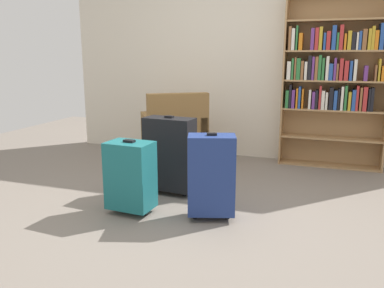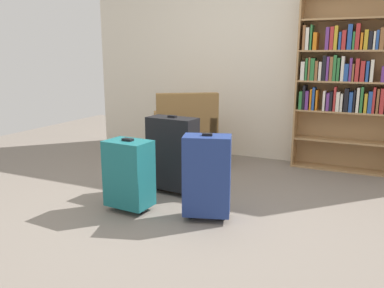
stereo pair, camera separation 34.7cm
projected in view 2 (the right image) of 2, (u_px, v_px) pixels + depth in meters
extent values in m
plane|color=slate|center=(191.00, 214.00, 3.35)|extent=(8.52, 8.52, 0.00)
cube|color=beige|center=(262.00, 56.00, 4.94)|extent=(4.87, 0.10, 2.60)
cube|color=#A87F51|center=(298.00, 81.00, 4.63)|extent=(0.02, 0.25, 2.03)
cube|color=#A87F51|center=(351.00, 82.00, 4.49)|extent=(1.18, 0.02, 2.03)
cube|color=#A87F51|center=(343.00, 169.00, 4.61)|extent=(1.14, 0.23, 0.02)
cube|color=#A87F51|center=(346.00, 141.00, 4.54)|extent=(1.14, 0.23, 0.02)
cube|color=#A87F51|center=(348.00, 112.00, 4.46)|extent=(1.14, 0.23, 0.02)
cube|color=#A87F51|center=(351.00, 82.00, 4.39)|extent=(1.14, 0.23, 0.02)
cube|color=#A87F51|center=(354.00, 51.00, 4.31)|extent=(1.14, 0.23, 0.02)
cube|color=#A87F51|center=(356.00, 19.00, 4.24)|extent=(1.14, 0.23, 0.02)
cube|color=#2D7238|center=(301.00, 100.00, 4.63)|extent=(0.04, 0.18, 0.21)
cube|color=black|center=(305.00, 97.00, 4.62)|extent=(0.02, 0.21, 0.28)
cube|color=#66337F|center=(308.00, 100.00, 4.59)|extent=(0.04, 0.15, 0.22)
cube|color=orange|center=(312.00, 99.00, 4.58)|extent=(0.02, 0.19, 0.24)
cube|color=#264C99|center=(314.00, 98.00, 4.56)|extent=(0.03, 0.16, 0.26)
cube|color=orange|center=(317.00, 100.00, 4.55)|extent=(0.02, 0.17, 0.23)
cube|color=silver|center=(325.00, 100.00, 4.52)|extent=(0.03, 0.18, 0.22)
cube|color=#66337F|center=(328.00, 102.00, 4.50)|extent=(0.03, 0.17, 0.20)
cube|color=black|center=(331.00, 101.00, 4.48)|extent=(0.03, 0.17, 0.22)
cube|color=#B22D2D|center=(335.00, 99.00, 4.46)|extent=(0.02, 0.15, 0.27)
cube|color=silver|center=(338.00, 101.00, 4.45)|extent=(0.04, 0.15, 0.22)
cube|color=silver|center=(342.00, 102.00, 4.43)|extent=(0.03, 0.14, 0.20)
cube|color=black|center=(347.00, 100.00, 4.41)|extent=(0.04, 0.16, 0.26)
cube|color=#264C99|center=(351.00, 102.00, 4.41)|extent=(0.04, 0.20, 0.22)
cube|color=black|center=(355.00, 101.00, 4.40)|extent=(0.02, 0.21, 0.24)
cube|color=silver|center=(358.00, 100.00, 4.38)|extent=(0.03, 0.20, 0.27)
cube|color=#2D7238|center=(362.00, 99.00, 4.35)|extent=(0.03, 0.18, 0.28)
cube|color=gold|center=(366.00, 103.00, 4.35)|extent=(0.03, 0.19, 0.21)
cube|color=#264C99|center=(370.00, 102.00, 4.32)|extent=(0.04, 0.17, 0.24)
cube|color=#B22D2D|center=(374.00, 100.00, 4.31)|extent=(0.03, 0.19, 0.28)
cube|color=brown|center=(378.00, 101.00, 4.29)|extent=(0.02, 0.18, 0.27)
cube|color=#B22D2D|center=(382.00, 101.00, 4.27)|extent=(0.04, 0.18, 0.27)
cube|color=silver|center=(304.00, 71.00, 4.56)|extent=(0.04, 0.19, 0.21)
cube|color=#2D7238|center=(307.00, 69.00, 4.53)|extent=(0.02, 0.17, 0.25)
cube|color=brown|center=(310.00, 69.00, 4.53)|extent=(0.02, 0.21, 0.26)
cube|color=#2D7238|center=(313.00, 69.00, 4.50)|extent=(0.04, 0.16, 0.25)
cube|color=brown|center=(317.00, 71.00, 4.50)|extent=(0.03, 0.20, 0.22)
cube|color=silver|center=(321.00, 71.00, 4.46)|extent=(0.03, 0.15, 0.21)
cube|color=black|center=(325.00, 68.00, 4.45)|extent=(0.04, 0.17, 0.28)
cube|color=#66337F|center=(328.00, 69.00, 4.43)|extent=(0.03, 0.16, 0.27)
cube|color=brown|center=(332.00, 69.00, 4.41)|extent=(0.03, 0.16, 0.27)
cube|color=#2D7238|center=(335.00, 68.00, 4.41)|extent=(0.03, 0.19, 0.28)
cube|color=#2D7238|center=(339.00, 69.00, 4.38)|extent=(0.03, 0.15, 0.25)
cube|color=silver|center=(343.00, 69.00, 4.37)|extent=(0.03, 0.18, 0.27)
cube|color=#264C99|center=(347.00, 72.00, 4.37)|extent=(0.04, 0.20, 0.19)
cube|color=#66337F|center=(351.00, 70.00, 4.33)|extent=(0.03, 0.15, 0.25)
cube|color=brown|center=(353.00, 73.00, 4.32)|extent=(0.02, 0.16, 0.19)
cube|color=#B22D2D|center=(357.00, 70.00, 4.31)|extent=(0.04, 0.17, 0.25)
cube|color=#B22D2D|center=(363.00, 71.00, 4.29)|extent=(0.04, 0.18, 0.22)
cube|color=#264C99|center=(368.00, 71.00, 4.29)|extent=(0.03, 0.21, 0.22)
cube|color=silver|center=(372.00, 71.00, 4.27)|extent=(0.03, 0.21, 0.24)
cube|color=#66337F|center=(383.00, 74.00, 4.20)|extent=(0.04, 0.14, 0.17)
cube|color=brown|center=(305.00, 38.00, 4.46)|extent=(0.03, 0.14, 0.27)
cube|color=silver|center=(308.00, 39.00, 4.45)|extent=(0.04, 0.15, 0.24)
cube|color=#2D7238|center=(312.00, 38.00, 4.43)|extent=(0.02, 0.16, 0.27)
cube|color=orange|center=(316.00, 41.00, 4.45)|extent=(0.04, 0.21, 0.19)
cube|color=#66337F|center=(328.00, 39.00, 4.36)|extent=(0.04, 0.15, 0.24)
cube|color=#B22D2D|center=(332.00, 39.00, 4.35)|extent=(0.04, 0.16, 0.25)
cube|color=gold|center=(336.00, 38.00, 4.32)|extent=(0.04, 0.14, 0.26)
cube|color=#264C99|center=(340.00, 41.00, 4.31)|extent=(0.02, 0.15, 0.19)
cube|color=#B22D2D|center=(344.00, 40.00, 4.30)|extent=(0.04, 0.15, 0.21)
cube|color=#264C99|center=(350.00, 37.00, 4.27)|extent=(0.04, 0.17, 0.27)
cube|color=#2D7238|center=(354.00, 41.00, 4.28)|extent=(0.02, 0.20, 0.19)
cube|color=#B22D2D|center=(358.00, 37.00, 4.25)|extent=(0.04, 0.19, 0.27)
cube|color=orange|center=(362.00, 41.00, 4.22)|extent=(0.02, 0.14, 0.18)
cube|color=gold|center=(366.00, 40.00, 4.23)|extent=(0.04, 0.21, 0.21)
cube|color=black|center=(371.00, 41.00, 4.21)|extent=(0.04, 0.20, 0.19)
cube|color=silver|center=(375.00, 41.00, 4.18)|extent=(0.02, 0.17, 0.19)
cube|color=#264C99|center=(378.00, 40.00, 4.17)|extent=(0.03, 0.16, 0.20)
cube|color=brown|center=(382.00, 39.00, 4.16)|extent=(0.04, 0.19, 0.22)
cube|color=olive|center=(184.00, 148.00, 4.84)|extent=(0.97, 0.97, 0.40)
cube|color=tan|center=(184.00, 129.00, 4.78)|extent=(0.74, 0.76, 0.08)
cube|color=olive|center=(187.00, 115.00, 4.46)|extent=(0.65, 0.48, 0.50)
cube|color=olive|center=(209.00, 123.00, 4.81)|extent=(0.47, 0.64, 0.22)
cube|color=olive|center=(160.00, 124.00, 4.73)|extent=(0.47, 0.64, 0.22)
cylinder|color=#1959A5|center=(216.00, 166.00, 4.61)|extent=(0.08, 0.08, 0.10)
torus|color=#1959A5|center=(220.00, 166.00, 4.59)|extent=(0.06, 0.01, 0.06)
cube|color=navy|center=(207.00, 175.00, 3.15)|extent=(0.42, 0.32, 0.65)
cube|color=black|center=(207.00, 134.00, 3.08)|extent=(0.09, 0.07, 0.02)
cylinder|color=black|center=(191.00, 215.00, 3.25)|extent=(0.06, 0.06, 0.05)
cylinder|color=black|center=(223.00, 217.00, 3.21)|extent=(0.06, 0.06, 0.05)
cube|color=black|center=(173.00, 153.00, 3.78)|extent=(0.49, 0.26, 0.69)
cube|color=black|center=(172.00, 116.00, 3.70)|extent=(0.08, 0.05, 0.02)
cylinder|color=black|center=(159.00, 187.00, 3.94)|extent=(0.05, 0.05, 0.05)
cylinder|color=black|center=(188.00, 193.00, 3.78)|extent=(0.05, 0.05, 0.05)
cube|color=#19666B|center=(129.00, 173.00, 3.35)|extent=(0.39, 0.28, 0.57)
cube|color=black|center=(128.00, 140.00, 3.28)|extent=(0.10, 0.06, 0.02)
cylinder|color=black|center=(118.00, 205.00, 3.48)|extent=(0.05, 0.05, 0.05)
cylinder|color=black|center=(143.00, 210.00, 3.35)|extent=(0.05, 0.05, 0.05)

